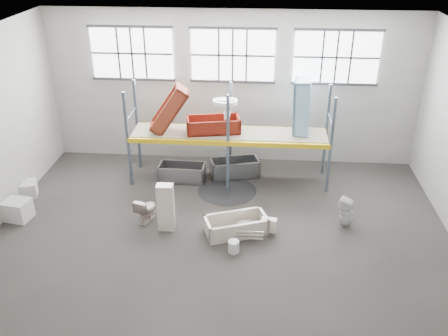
# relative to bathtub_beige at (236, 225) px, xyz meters

# --- Properties ---
(floor) EXTENTS (12.00, 10.00, 0.10)m
(floor) POSITION_rel_bathtub_beige_xyz_m (-0.39, -0.51, -0.29)
(floor) COLOR #423D39
(floor) RESTS_ON ground
(ceiling) EXTENTS (12.00, 10.00, 0.10)m
(ceiling) POSITION_rel_bathtub_beige_xyz_m (-0.39, -0.51, 4.81)
(ceiling) COLOR silver
(ceiling) RESTS_ON ground
(wall_back) EXTENTS (12.00, 0.10, 5.00)m
(wall_back) POSITION_rel_bathtub_beige_xyz_m (-0.39, 4.54, 2.26)
(wall_back) COLOR #9E9A92
(wall_back) RESTS_ON ground
(wall_front) EXTENTS (12.00, 0.10, 5.00)m
(wall_front) POSITION_rel_bathtub_beige_xyz_m (-0.39, -5.56, 2.26)
(wall_front) COLOR #B6B2AA
(wall_front) RESTS_ON ground
(window_left) EXTENTS (2.60, 0.04, 1.60)m
(window_left) POSITION_rel_bathtub_beige_xyz_m (-3.59, 4.43, 3.36)
(window_left) COLOR white
(window_left) RESTS_ON wall_back
(window_mid) EXTENTS (2.60, 0.04, 1.60)m
(window_mid) POSITION_rel_bathtub_beige_xyz_m (-0.39, 4.43, 3.36)
(window_mid) COLOR white
(window_mid) RESTS_ON wall_back
(window_right) EXTENTS (2.60, 0.04, 1.60)m
(window_right) POSITION_rel_bathtub_beige_xyz_m (2.81, 4.43, 3.36)
(window_right) COLOR white
(window_right) RESTS_ON wall_back
(rack_upright_la) EXTENTS (0.08, 0.08, 3.00)m
(rack_upright_la) POSITION_rel_bathtub_beige_xyz_m (-3.39, 2.39, 1.26)
(rack_upright_la) COLOR slate
(rack_upright_la) RESTS_ON floor
(rack_upright_lb) EXTENTS (0.08, 0.08, 3.00)m
(rack_upright_lb) POSITION_rel_bathtub_beige_xyz_m (-3.39, 3.59, 1.26)
(rack_upright_lb) COLOR slate
(rack_upright_lb) RESTS_ON floor
(rack_upright_ma) EXTENTS (0.08, 0.08, 3.00)m
(rack_upright_ma) POSITION_rel_bathtub_beige_xyz_m (-0.39, 2.39, 1.26)
(rack_upright_ma) COLOR slate
(rack_upright_ma) RESTS_ON floor
(rack_upright_mb) EXTENTS (0.08, 0.08, 3.00)m
(rack_upright_mb) POSITION_rel_bathtub_beige_xyz_m (-0.39, 3.59, 1.26)
(rack_upright_mb) COLOR slate
(rack_upright_mb) RESTS_ON floor
(rack_upright_ra) EXTENTS (0.08, 0.08, 3.00)m
(rack_upright_ra) POSITION_rel_bathtub_beige_xyz_m (2.61, 2.39, 1.26)
(rack_upright_ra) COLOR slate
(rack_upright_ra) RESTS_ON floor
(rack_upright_rb) EXTENTS (0.08, 0.08, 3.00)m
(rack_upright_rb) POSITION_rel_bathtub_beige_xyz_m (2.61, 3.59, 1.26)
(rack_upright_rb) COLOR slate
(rack_upright_rb) RESTS_ON floor
(rack_beam_front) EXTENTS (6.00, 0.10, 0.14)m
(rack_beam_front) POSITION_rel_bathtub_beige_xyz_m (-0.39, 2.39, 1.26)
(rack_beam_front) COLOR yellow
(rack_beam_front) RESTS_ON floor
(rack_beam_back) EXTENTS (6.00, 0.10, 0.14)m
(rack_beam_back) POSITION_rel_bathtub_beige_xyz_m (-0.39, 3.59, 1.26)
(rack_beam_back) COLOR yellow
(rack_beam_back) RESTS_ON floor
(shelf_deck) EXTENTS (5.90, 1.10, 0.03)m
(shelf_deck) POSITION_rel_bathtub_beige_xyz_m (-0.39, 2.99, 1.34)
(shelf_deck) COLOR gray
(shelf_deck) RESTS_ON floor
(wet_patch) EXTENTS (1.80, 1.80, 0.00)m
(wet_patch) POSITION_rel_bathtub_beige_xyz_m (-0.39, 2.19, -0.23)
(wet_patch) COLOR black
(wet_patch) RESTS_ON floor
(bathtub_beige) EXTENTS (1.77, 1.27, 0.47)m
(bathtub_beige) POSITION_rel_bathtub_beige_xyz_m (0.00, 0.00, 0.00)
(bathtub_beige) COLOR beige
(bathtub_beige) RESTS_ON floor
(cistern_spare) EXTENTS (0.42, 0.26, 0.38)m
(cistern_spare) POSITION_rel_bathtub_beige_xyz_m (0.86, 0.02, 0.04)
(cistern_spare) COLOR beige
(cistern_spare) RESTS_ON bathtub_beige
(sink_in_tub) EXTENTS (0.50, 0.50, 0.16)m
(sink_in_tub) POSITION_rel_bathtub_beige_xyz_m (0.26, 0.04, -0.08)
(sink_in_tub) COLOR #F4D9C9
(sink_in_tub) RESTS_ON bathtub_beige
(toilet_beige) EXTENTS (0.62, 0.78, 0.70)m
(toilet_beige) POSITION_rel_bathtub_beige_xyz_m (-2.49, 0.42, 0.11)
(toilet_beige) COLOR beige
(toilet_beige) RESTS_ON floor
(cistern_tall) EXTENTS (0.44, 0.29, 1.33)m
(cistern_tall) POSITION_rel_bathtub_beige_xyz_m (-1.85, 0.05, 0.43)
(cistern_tall) COLOR beige
(cistern_tall) RESTS_ON floor
(toilet_white) EXTENTS (0.51, 0.50, 0.84)m
(toilet_white) POSITION_rel_bathtub_beige_xyz_m (2.92, 0.57, 0.18)
(toilet_white) COLOR silver
(toilet_white) RESTS_ON floor
(steel_tub_left) EXTENTS (1.46, 0.71, 0.53)m
(steel_tub_left) POSITION_rel_bathtub_beige_xyz_m (-1.86, 2.79, 0.03)
(steel_tub_left) COLOR #A3A4AA
(steel_tub_left) RESTS_ON floor
(steel_tub_right) EXTENTS (1.65, 1.09, 0.56)m
(steel_tub_right) POSITION_rel_bathtub_beige_xyz_m (-0.23, 3.23, 0.04)
(steel_tub_right) COLOR #999DA0
(steel_tub_right) RESTS_ON floor
(rust_tub_flat) EXTENTS (1.73, 1.06, 0.45)m
(rust_tub_flat) POSITION_rel_bathtub_beige_xyz_m (-0.88, 3.03, 1.58)
(rust_tub_flat) COLOR maroon
(rust_tub_flat) RESTS_ON shelf_deck
(rust_tub_tilted) EXTENTS (1.34, 0.90, 1.52)m
(rust_tub_tilted) POSITION_rel_bathtub_beige_xyz_m (-2.21, 2.98, 2.06)
(rust_tub_tilted) COLOR maroon
(rust_tub_tilted) RESTS_ON shelf_deck
(sink_on_shelf) EXTENTS (0.78, 0.64, 0.64)m
(sink_on_shelf) POSITION_rel_bathtub_beige_xyz_m (-0.50, 2.84, 1.86)
(sink_on_shelf) COLOR white
(sink_on_shelf) RESTS_ON rust_tub_flat
(blue_tub_upright) EXTENTS (0.63, 0.85, 1.71)m
(blue_tub_upright) POSITION_rel_bathtub_beige_xyz_m (1.76, 3.20, 2.16)
(blue_tub_upright) COLOR #86B3D6
(blue_tub_upright) RESTS_ON shelf_deck
(bucket) EXTENTS (0.32, 0.32, 0.32)m
(bucket) POSITION_rel_bathtub_beige_xyz_m (-0.01, -0.84, -0.08)
(bucket) COLOR beige
(bucket) RESTS_ON floor
(carton_near) EXTENTS (0.74, 0.67, 0.57)m
(carton_near) POSITION_rel_bathtub_beige_xyz_m (-6.02, 0.21, 0.05)
(carton_near) COLOR beige
(carton_near) RESTS_ON floor
(carton_far) EXTENTS (0.69, 0.69, 0.45)m
(carton_far) POSITION_rel_bathtub_beige_xyz_m (-6.32, 1.44, -0.01)
(carton_far) COLOR beige
(carton_far) RESTS_ON floor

